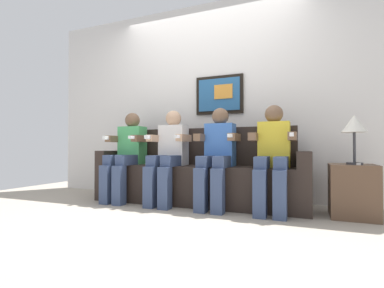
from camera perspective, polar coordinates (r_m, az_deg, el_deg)
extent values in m
plane|color=#9E9384|center=(3.13, -1.06, -12.87)|extent=(6.38, 6.38, 0.00)
cube|color=silver|center=(3.83, 3.50, 8.87)|extent=(4.91, 0.05, 2.60)
cube|color=black|center=(3.76, 5.53, 9.84)|extent=(0.63, 0.03, 0.50)
cube|color=#26598C|center=(3.75, 5.47, 9.88)|extent=(0.55, 0.02, 0.42)
cube|color=orange|center=(3.72, 6.35, 10.46)|extent=(0.24, 0.02, 0.18)
cube|color=#2D231E|center=(3.36, 0.91, -8.16)|extent=(2.23, 0.58, 0.45)
cube|color=#2D231E|center=(3.54, 2.19, -0.49)|extent=(2.23, 0.14, 0.45)
cube|color=#2D231E|center=(3.93, -15.50, -5.82)|extent=(0.14, 0.58, 0.62)
cube|color=#2D231E|center=(3.13, 21.78, -7.08)|extent=(0.14, 0.58, 0.62)
cube|color=#4CB266|center=(3.74, -11.94, -0.26)|extent=(0.32, 0.20, 0.48)
sphere|color=brown|center=(3.75, -11.92, 4.71)|extent=(0.19, 0.19, 0.19)
cube|color=#38476B|center=(3.63, -14.89, -3.08)|extent=(0.12, 0.40, 0.12)
cube|color=#38476B|center=(3.52, -12.55, -3.15)|extent=(0.12, 0.40, 0.12)
cube|color=#38476B|center=(3.49, -16.90, -7.84)|extent=(0.12, 0.12, 0.45)
cube|color=#38476B|center=(3.38, -14.51, -8.08)|extent=(0.12, 0.12, 0.45)
cube|color=brown|center=(3.75, -15.36, 0.97)|extent=(0.08, 0.28, 0.08)
cube|color=brown|center=(3.53, -10.47, 1.07)|extent=(0.08, 0.28, 0.08)
cube|color=white|center=(3.40, -11.92, 1.32)|extent=(0.04, 0.13, 0.04)
cube|color=white|center=(3.63, -16.90, 1.20)|extent=(0.04, 0.10, 0.04)
cube|color=white|center=(3.44, -3.75, -0.23)|extent=(0.32, 0.20, 0.48)
sphere|color=tan|center=(3.46, -3.74, 5.17)|extent=(0.19, 0.19, 0.19)
cube|color=#38476B|center=(3.31, -6.67, -3.31)|extent=(0.12, 0.40, 0.12)
cube|color=#38476B|center=(3.22, -3.86, -3.38)|extent=(0.12, 0.40, 0.12)
cube|color=#38476B|center=(3.16, -8.44, -8.62)|extent=(0.12, 0.12, 0.45)
cube|color=#38476B|center=(3.07, -5.52, -8.84)|extent=(0.12, 0.12, 0.45)
cube|color=tan|center=(3.42, -7.49, 1.12)|extent=(0.08, 0.28, 0.08)
cube|color=tan|center=(3.25, -1.66, 1.22)|extent=(0.08, 0.28, 0.08)
cube|color=white|center=(3.11, -2.84, 1.50)|extent=(0.04, 0.13, 0.04)
cube|color=white|center=(3.29, -8.86, 1.38)|extent=(0.04, 0.10, 0.04)
cube|color=#3F72CC|center=(3.23, 5.74, -0.18)|extent=(0.32, 0.20, 0.48)
sphere|color=brown|center=(3.25, 5.73, 5.57)|extent=(0.19, 0.19, 0.19)
cube|color=#38476B|center=(3.07, 3.07, -3.51)|extent=(0.12, 0.40, 0.12)
cube|color=#38476B|center=(3.01, 6.32, -3.55)|extent=(0.12, 0.40, 0.12)
cube|color=#38476B|center=(2.91, 1.78, -9.30)|extent=(0.12, 0.12, 0.45)
cube|color=#38476B|center=(2.85, 5.22, -9.47)|extent=(0.12, 0.12, 0.45)
cube|color=brown|center=(3.18, 1.83, 1.27)|extent=(0.08, 0.28, 0.08)
cube|color=brown|center=(3.06, 8.52, 1.36)|extent=(0.08, 0.28, 0.08)
cube|color=white|center=(2.91, 7.78, 1.67)|extent=(0.04, 0.13, 0.04)
cube|color=yellow|center=(3.11, 16.23, -0.12)|extent=(0.32, 0.20, 0.48)
sphere|color=brown|center=(3.13, 16.21, 5.84)|extent=(0.19, 0.19, 0.19)
cube|color=#38476B|center=(2.93, 14.09, -3.61)|extent=(0.12, 0.40, 0.12)
cube|color=#38476B|center=(2.91, 17.61, -3.61)|extent=(0.12, 0.40, 0.12)
cube|color=#38476B|center=(2.76, 13.53, -9.73)|extent=(0.12, 0.12, 0.45)
cube|color=#38476B|center=(2.74, 17.31, -9.78)|extent=(0.12, 0.12, 0.45)
cube|color=brown|center=(3.02, 12.41, 1.40)|extent=(0.08, 0.28, 0.08)
cube|color=brown|center=(2.98, 19.63, 1.46)|extent=(0.08, 0.28, 0.08)
cube|color=white|center=(2.82, 19.49, 1.79)|extent=(0.04, 0.13, 0.04)
cube|color=brown|center=(3.09, 29.67, -8.22)|extent=(0.40, 0.40, 0.50)
cylinder|color=#333338|center=(3.03, 29.95, -3.43)|extent=(0.14, 0.14, 0.02)
cylinder|color=#333338|center=(3.03, 29.93, -0.59)|extent=(0.02, 0.02, 0.28)
cone|color=silver|center=(3.04, 29.90, 3.57)|extent=(0.22, 0.22, 0.16)
cube|color=white|center=(3.02, 30.41, -3.43)|extent=(0.04, 0.13, 0.02)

